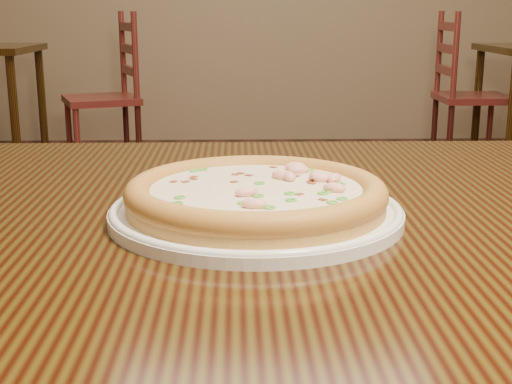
{
  "coord_description": "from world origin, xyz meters",
  "views": [
    {
      "loc": [
        -0.23,
        -0.84,
        0.97
      ],
      "look_at": [
        -0.21,
        -0.12,
        0.78
      ],
      "focal_mm": 50.0,
      "sensor_mm": 36.0,
      "label": 1
    }
  ],
  "objects_px": {
    "hero_table": "(358,288)",
    "chair_c": "(464,97)",
    "plate": "(256,212)",
    "pizza": "(256,195)",
    "chair_b": "(110,98)"
  },
  "relations": [
    {
      "from": "plate",
      "to": "chair_c",
      "type": "bearing_deg",
      "value": 69.14
    },
    {
      "from": "plate",
      "to": "chair_c",
      "type": "height_order",
      "value": "chair_c"
    },
    {
      "from": "chair_c",
      "to": "plate",
      "type": "bearing_deg",
      "value": -110.86
    },
    {
      "from": "plate",
      "to": "pizza",
      "type": "distance_m",
      "value": 0.02
    },
    {
      "from": "hero_table",
      "to": "chair_c",
      "type": "distance_m",
      "value": 3.81
    },
    {
      "from": "plate",
      "to": "chair_c",
      "type": "relative_size",
      "value": 0.33
    },
    {
      "from": "hero_table",
      "to": "plate",
      "type": "bearing_deg",
      "value": -157.38
    },
    {
      "from": "pizza",
      "to": "chair_c",
      "type": "xyz_separation_m",
      "value": [
        1.39,
        3.64,
        -0.34
      ]
    },
    {
      "from": "plate",
      "to": "pizza",
      "type": "height_order",
      "value": "pizza"
    },
    {
      "from": "hero_table",
      "to": "chair_c",
      "type": "xyz_separation_m",
      "value": [
        1.27,
        3.59,
        -0.21
      ]
    },
    {
      "from": "plate",
      "to": "chair_c",
      "type": "xyz_separation_m",
      "value": [
        1.39,
        3.64,
        -0.32
      ]
    },
    {
      "from": "chair_b",
      "to": "chair_c",
      "type": "distance_m",
      "value": 2.17
    },
    {
      "from": "plate",
      "to": "chair_b",
      "type": "bearing_deg",
      "value": 102.21
    },
    {
      "from": "hero_table",
      "to": "chair_b",
      "type": "distance_m",
      "value": 3.69
    },
    {
      "from": "pizza",
      "to": "hero_table",
      "type": "bearing_deg",
      "value": 22.64
    }
  ]
}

